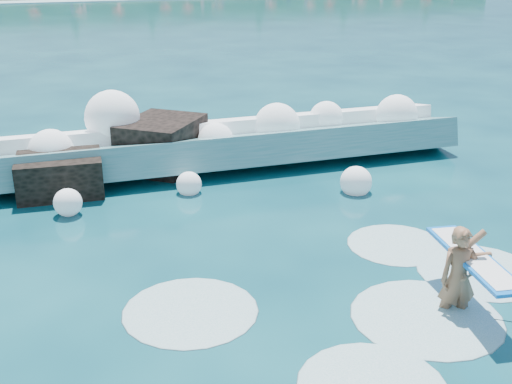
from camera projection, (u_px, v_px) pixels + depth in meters
ground at (207, 312)px, 10.51m from camera, size 200.00×200.00×0.00m
wet_band at (57, 1)px, 69.90m from camera, size 140.00×5.00×0.08m
breaking_wave at (164, 152)px, 17.03m from camera, size 16.36×2.62×1.41m
rock_cluster at (43, 166)px, 15.99m from camera, size 8.70×3.42×1.54m
surfer_with_board at (462, 274)px, 10.36m from camera, size 1.09×2.95×1.77m
wave_spray at (161, 135)px, 16.81m from camera, size 14.74×4.95×2.21m
surf_foam at (406, 304)px, 10.75m from camera, size 9.29×5.89×0.12m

